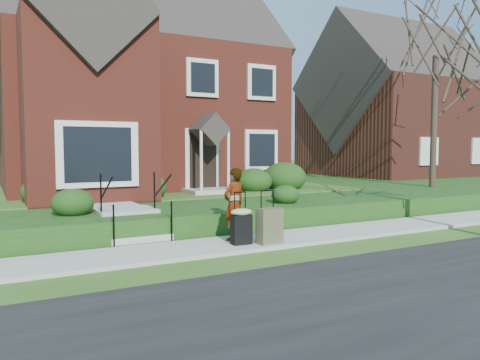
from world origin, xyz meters
TOP-DOWN VIEW (x-y plane):
  - ground at (0.00, 0.00)m, footprint 120.00×120.00m
  - street at (0.00, -5.00)m, footprint 60.00×6.00m
  - sidewalk at (0.00, 0.00)m, footprint 60.00×1.60m
  - terrace at (4.00, 10.90)m, footprint 44.00×20.00m
  - walkway at (-2.50, 5.00)m, footprint 1.20×6.00m
  - main_house at (-0.21, 9.61)m, footprint 10.40×10.20m
  - neighbour_house at (16.00, 11.00)m, footprint 9.40×8.00m
  - front_steps at (-2.50, 1.84)m, footprint 1.40×2.02m
  - foundation_shrubs at (1.18, 5.06)m, footprint 9.95×4.82m
  - woman at (-0.56, 0.25)m, footprint 0.69×0.56m
  - suitcase_black at (-0.65, -0.25)m, footprint 0.49×0.41m
  - suitcase_olive at (-0.07, -0.47)m, footprint 0.56×0.33m
  - tree_gap at (10.30, 3.70)m, footprint 5.71×5.71m

SIDE VIEW (x-z plane):
  - ground at x=0.00m, z-range 0.00..0.00m
  - street at x=0.00m, z-range 0.00..0.01m
  - sidewalk at x=0.00m, z-range 0.00..0.08m
  - terrace at x=4.00m, z-range 0.00..0.60m
  - suitcase_olive at x=-0.07m, z-range -0.11..1.06m
  - front_steps at x=-2.50m, z-range -0.28..1.22m
  - suitcase_black at x=-0.65m, z-range -0.05..1.10m
  - walkway at x=-2.50m, z-range 0.60..0.66m
  - woman at x=-0.56m, z-range 0.08..1.72m
  - foundation_shrubs at x=1.18m, z-range 0.50..1.66m
  - neighbour_house at x=16.00m, z-range 0.65..9.85m
  - main_house at x=-0.21m, z-range 0.56..9.96m
  - tree_gap at x=10.30m, z-range 2.23..10.39m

